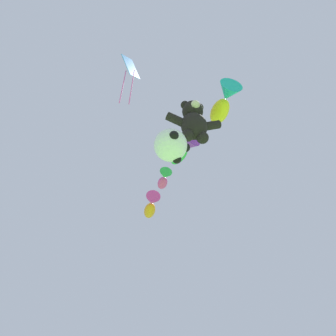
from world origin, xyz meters
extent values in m
ellipsoid|color=black|center=(2.61, 4.61, 8.34)|extent=(0.90, 0.77, 1.10)
sphere|color=black|center=(2.61, 4.61, 9.16)|extent=(0.76, 0.76, 0.76)
sphere|color=beige|center=(2.61, 4.29, 9.10)|extent=(0.32, 0.32, 0.32)
sphere|color=black|center=(2.34, 4.61, 9.46)|extent=(0.31, 0.31, 0.31)
cylinder|color=black|center=(1.96, 4.61, 8.54)|extent=(0.65, 0.29, 0.51)
sphere|color=black|center=(2.37, 4.61, 7.82)|extent=(0.41, 0.41, 0.41)
sphere|color=black|center=(2.89, 4.61, 9.46)|extent=(0.31, 0.31, 0.31)
cylinder|color=black|center=(3.27, 4.61, 8.54)|extent=(0.65, 0.29, 0.51)
sphere|color=black|center=(2.86, 4.61, 7.82)|extent=(0.41, 0.41, 0.41)
sphere|color=white|center=(1.73, 4.34, 6.96)|extent=(0.98, 0.98, 0.98)
sphere|color=black|center=(2.18, 4.34, 6.96)|extent=(0.27, 0.27, 0.27)
sphere|color=black|center=(1.64, 4.64, 7.28)|extent=(0.27, 0.27, 0.27)
sphere|color=black|center=(1.73, 3.90, 6.89)|extent=(0.27, 0.27, 0.27)
sphere|color=black|center=(1.95, 4.50, 6.60)|extent=(0.27, 0.27, 0.27)
ellipsoid|color=yellow|center=(3.74, 4.75, 9.62)|extent=(0.66, 1.12, 0.56)
cone|color=#19ADB2|center=(3.75, 3.88, 9.62)|extent=(0.82, 0.62, 0.82)
sphere|color=black|center=(3.74, 5.11, 9.77)|extent=(0.14, 0.14, 0.14)
ellipsoid|color=green|center=(2.76, 7.25, 9.43)|extent=(0.82, 1.18, 0.42)
cone|color=purple|center=(3.03, 6.47, 9.43)|extent=(0.77, 0.76, 0.61)
sphere|color=black|center=(2.64, 7.58, 9.54)|extent=(0.11, 0.11, 0.11)
ellipsoid|color=#E53F9E|center=(2.53, 10.01, 10.01)|extent=(0.51, 0.91, 0.43)
cone|color=green|center=(2.53, 9.31, 10.01)|extent=(0.63, 0.50, 0.63)
sphere|color=black|center=(2.53, 10.30, 10.12)|extent=(0.11, 0.11, 0.11)
ellipsoid|color=orange|center=(2.28, 12.95, 10.05)|extent=(0.69, 1.52, 0.57)
cone|color=#E53F9E|center=(2.26, 11.78, 10.05)|extent=(0.85, 0.85, 0.83)
sphere|color=black|center=(2.29, 13.43, 10.20)|extent=(0.15, 0.15, 0.15)
cube|color=blue|center=(0.20, 4.63, 11.45)|extent=(0.86, 0.93, 1.25)
cylinder|color=#E53F9E|center=(0.04, 4.60, 9.98)|extent=(0.03, 0.03, 2.14)
cylinder|color=#E53F9E|center=(0.36, 4.59, 10.04)|extent=(0.03, 0.17, 2.02)
camera|label=1|loc=(0.60, -0.82, 1.49)|focal=28.00mm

